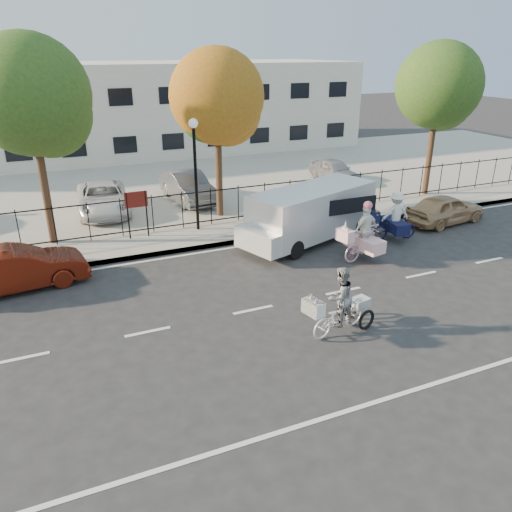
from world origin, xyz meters
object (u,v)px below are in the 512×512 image
white_van (310,212)px  lot_car_b (103,198)px  lamppost (195,155)px  gold_sedan (445,209)px  red_sedan (17,269)px  unicorn_bike (364,239)px  lot_car_c (188,187)px  lot_car_d (334,170)px  zebra_trike (339,308)px  bull_bike (394,221)px

white_van → lot_car_b: (-6.82, 6.30, -0.35)m
lamppost → lot_car_b: (-3.14, 3.80, -2.33)m
gold_sedan → white_van: bearing=78.2°
red_sedan → gold_sedan: red_sedan is taller
unicorn_bike → white_van: size_ratio=0.35×
unicorn_bike → white_van: bearing=6.3°
lot_car_c → lot_car_d: lot_car_c is taller
zebra_trike → red_sedan: size_ratio=0.53×
zebra_trike → lot_car_c: (-0.29, 12.78, 0.14)m
lamppost → lot_car_c: (0.78, 4.02, -2.27)m
gold_sedan → zebra_trike: bearing=115.9°
lot_car_c → lot_car_d: bearing=-1.0°
lot_car_c → lamppost: bearing=-105.8°
gold_sedan → lot_car_c: (-9.13, 7.02, 0.22)m
white_van → gold_sedan: size_ratio=1.70×
lamppost → white_van: 4.87m
gold_sedan → lot_car_b: size_ratio=0.80×
red_sedan → gold_sedan: bearing=-98.3°
lot_car_d → lamppost: bearing=-153.9°
zebra_trike → lot_car_c: size_ratio=0.51×
red_sedan → lot_car_c: 9.94m
red_sedan → lot_car_d: bearing=-72.4°
red_sedan → lot_car_d: (15.69, 7.27, 0.08)m
white_van → lot_car_c: bearing=94.6°
lot_car_c → gold_sedan: bearing=-42.4°
red_sedan → lot_car_b: bearing=-35.0°
zebra_trike → gold_sedan: (8.83, 5.77, -0.08)m
lamppost → lot_car_d: (9.14, 4.58, -2.36)m
gold_sedan → lot_car_d: lot_car_d is taller
lot_car_b → lot_car_d: 12.30m
zebra_trike → red_sedan: 9.75m
lamppost → red_sedan: (-6.55, -2.69, -2.44)m
unicorn_bike → lot_car_b: size_ratio=0.47×
red_sedan → unicorn_bike: bearing=-108.8°
lot_car_b → lot_car_c: lot_car_c is taller
zebra_trike → white_van: 6.80m
bull_bike → lot_car_b: bull_bike is taller
lamppost → bull_bike: (6.68, -3.75, -2.35)m
red_sedan → gold_sedan: size_ratio=1.11×
zebra_trike → lot_car_b: zebra_trike is taller
red_sedan → lot_car_c: (7.33, 6.71, 0.18)m
lamppost → zebra_trike: bearing=-83.0°
unicorn_bike → white_van: unicorn_bike is taller
lamppost → zebra_trike: 9.15m
lamppost → red_sedan: 7.49m
white_van → gold_sedan: white_van is taller
zebra_trike → bull_bike: bull_bike is taller
white_van → lot_car_c: white_van is taller
lamppost → lot_car_d: bearing=26.6°
lot_car_d → zebra_trike: bearing=-121.7°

